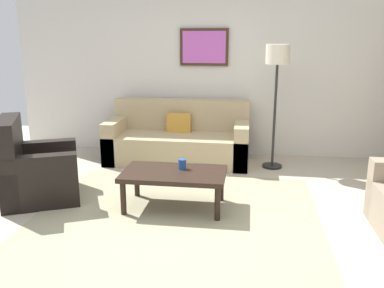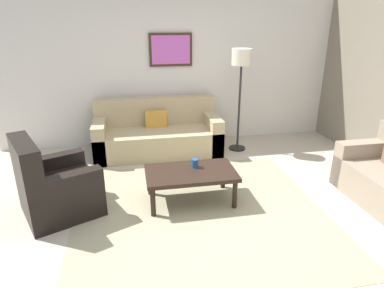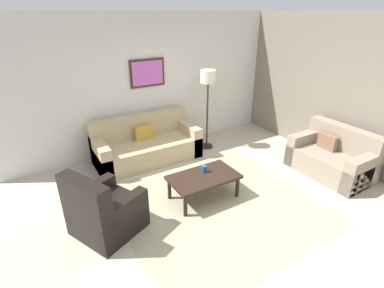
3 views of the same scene
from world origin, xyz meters
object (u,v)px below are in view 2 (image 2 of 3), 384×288
at_px(cup, 195,163).
at_px(framed_artwork, 171,50).
at_px(armchair_leather, 53,190).
at_px(lamp_standing, 241,68).
at_px(couch_main, 157,134).
at_px(coffee_table, 191,175).

height_order(cup, framed_artwork, framed_artwork).
bearing_deg(armchair_leather, lamp_standing, 30.05).
distance_m(couch_main, armchair_leather, 2.24).
height_order(couch_main, lamp_standing, lamp_standing).
height_order(couch_main, armchair_leather, armchair_leather).
relative_size(coffee_table, framed_artwork, 1.50).
bearing_deg(coffee_table, lamp_standing, 54.85).
bearing_deg(cup, coffee_table, -124.80).
bearing_deg(cup, lamp_standing, 54.83).
bearing_deg(lamp_standing, cup, -125.17).
distance_m(couch_main, framed_artwork, 1.46).
bearing_deg(armchair_leather, coffee_table, -0.42).
bearing_deg(coffee_table, cup, 55.20).
xyz_separation_m(armchair_leather, framed_artwork, (1.67, 2.20, 1.35)).
bearing_deg(lamp_standing, coffee_table, -125.15).
bearing_deg(armchair_leather, cup, 3.11).
distance_m(coffee_table, cup, 0.16).
distance_m(cup, framed_artwork, 2.42).
distance_m(armchair_leather, cup, 1.70).
relative_size(couch_main, lamp_standing, 1.21).
relative_size(couch_main, armchair_leather, 1.95).
bearing_deg(couch_main, coffee_table, -81.90).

